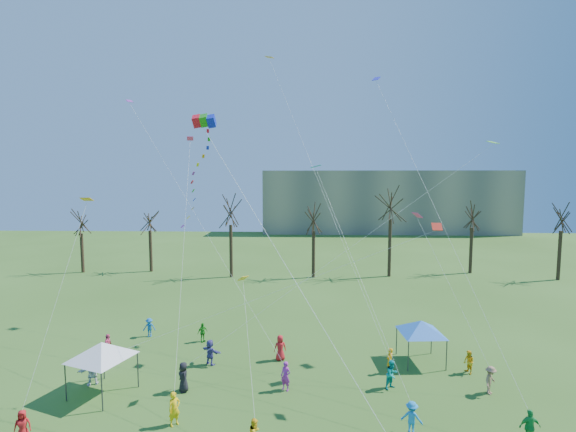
{
  "coord_description": "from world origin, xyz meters",
  "views": [
    {
      "loc": [
        1.2,
        -18.16,
        13.18
      ],
      "look_at": [
        0.39,
        5.0,
        11.0
      ],
      "focal_mm": 25.0,
      "sensor_mm": 36.0,
      "label": 1
    }
  ],
  "objects_px": {
    "big_box_kite": "(200,180)",
    "canopy_tent_blue": "(421,327)",
    "canopy_tent_white": "(102,350)",
    "distant_building": "(386,201)"
  },
  "relations": [
    {
      "from": "distant_building",
      "to": "big_box_kite",
      "type": "height_order",
      "value": "big_box_kite"
    },
    {
      "from": "big_box_kite",
      "to": "canopy_tent_blue",
      "type": "height_order",
      "value": "big_box_kite"
    },
    {
      "from": "big_box_kite",
      "to": "canopy_tent_white",
      "type": "distance_m",
      "value": 11.94
    },
    {
      "from": "canopy_tent_blue",
      "to": "canopy_tent_white",
      "type": "bearing_deg",
      "value": -166.41
    },
    {
      "from": "distant_building",
      "to": "canopy_tent_white",
      "type": "relative_size",
      "value": 14.57
    },
    {
      "from": "big_box_kite",
      "to": "canopy_tent_blue",
      "type": "relative_size",
      "value": 4.88
    },
    {
      "from": "distant_building",
      "to": "canopy_tent_blue",
      "type": "xyz_separation_m",
      "value": [
        -12.26,
        -72.1,
        -4.91
      ]
    },
    {
      "from": "big_box_kite",
      "to": "distant_building",
      "type": "bearing_deg",
      "value": 70.18
    },
    {
      "from": "distant_building",
      "to": "canopy_tent_white",
      "type": "height_order",
      "value": "distant_building"
    },
    {
      "from": "distant_building",
      "to": "big_box_kite",
      "type": "relative_size",
      "value": 3.02
    }
  ]
}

